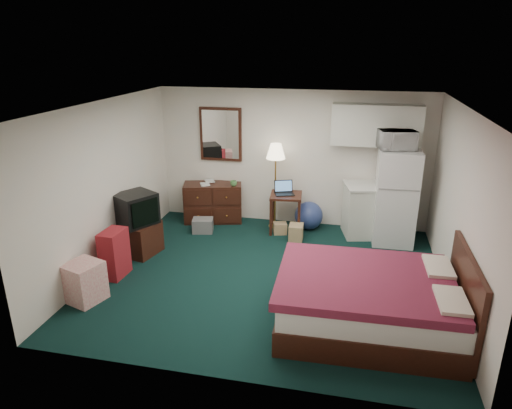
% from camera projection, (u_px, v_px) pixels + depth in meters
% --- Properties ---
extents(floor, '(5.00, 4.50, 0.01)m').
position_uv_depth(floor, '(269.00, 276.00, 6.78)').
color(floor, black).
rests_on(floor, ground).
extents(ceiling, '(5.00, 4.50, 0.01)m').
position_uv_depth(ceiling, '(270.00, 106.00, 5.93)').
color(ceiling, silver).
rests_on(ceiling, walls).
extents(walls, '(5.01, 4.51, 2.50)m').
position_uv_depth(walls, '(269.00, 197.00, 6.36)').
color(walls, silver).
rests_on(walls, floor).
extents(mirror, '(0.80, 0.06, 1.00)m').
position_uv_depth(mirror, '(221.00, 134.00, 8.53)').
color(mirror, white).
rests_on(mirror, walls).
extents(upper_cabinets, '(1.50, 0.35, 0.70)m').
position_uv_depth(upper_cabinets, '(376.00, 125.00, 7.74)').
color(upper_cabinets, silver).
rests_on(upper_cabinets, walls).
extents(headboard, '(0.06, 1.56, 1.00)m').
position_uv_depth(headboard, '(465.00, 296.00, 5.20)').
color(headboard, '#381911').
rests_on(headboard, walls).
extents(dresser, '(1.18, 0.75, 0.74)m').
position_uv_depth(dresser, '(213.00, 202.00, 8.77)').
color(dresser, '#381911').
rests_on(dresser, floor).
extents(floor_lamp, '(0.44, 0.44, 1.58)m').
position_uv_depth(floor_lamp, '(275.00, 186.00, 8.33)').
color(floor_lamp, gold).
rests_on(floor_lamp, floor).
extents(desk, '(0.61, 0.61, 0.70)m').
position_uv_depth(desk, '(286.00, 213.00, 8.29)').
color(desk, '#381911').
rests_on(desk, floor).
extents(exercise_ball, '(0.59, 0.59, 0.52)m').
position_uv_depth(exercise_ball, '(309.00, 216.00, 8.41)').
color(exercise_ball, navy).
rests_on(exercise_ball, floor).
extents(kitchen_counter, '(0.94, 0.80, 0.91)m').
position_uv_depth(kitchen_counter, '(368.00, 211.00, 8.09)').
color(kitchen_counter, silver).
rests_on(kitchen_counter, floor).
extents(fridge, '(0.68, 0.68, 1.62)m').
position_uv_depth(fridge, '(396.00, 197.00, 7.69)').
color(fridge, silver).
rests_on(fridge, floor).
extents(bed, '(2.12, 1.67, 0.66)m').
position_uv_depth(bed, '(368.00, 302.00, 5.48)').
color(bed, '#45111A').
rests_on(bed, floor).
extents(tv_stand, '(0.64, 0.67, 0.53)m').
position_uv_depth(tv_stand, '(140.00, 238.00, 7.44)').
color(tv_stand, '#381911').
rests_on(tv_stand, floor).
extents(suitcase, '(0.30, 0.45, 0.71)m').
position_uv_depth(suitcase, '(114.00, 254.00, 6.69)').
color(suitcase, maroon).
rests_on(suitcase, floor).
extents(retail_box, '(0.55, 0.55, 0.54)m').
position_uv_depth(retail_box, '(84.00, 282.00, 6.07)').
color(retail_box, '#EFE2CB').
rests_on(retail_box, floor).
extents(file_bin, '(0.41, 0.34, 0.25)m').
position_uv_depth(file_bin, '(203.00, 225.00, 8.31)').
color(file_bin, slate).
rests_on(file_bin, floor).
extents(cardboard_box_a, '(0.28, 0.26, 0.20)m').
position_uv_depth(cardboard_box_a, '(280.00, 228.00, 8.26)').
color(cardboard_box_a, tan).
rests_on(cardboard_box_a, floor).
extents(cardboard_box_b, '(0.25, 0.29, 0.28)m').
position_uv_depth(cardboard_box_b, '(296.00, 232.00, 7.98)').
color(cardboard_box_b, tan).
rests_on(cardboard_box_b, floor).
extents(laptop, '(0.40, 0.37, 0.23)m').
position_uv_depth(laptop, '(285.00, 188.00, 8.13)').
color(laptop, black).
rests_on(laptop, desk).
extents(crt_tv, '(0.77, 0.78, 0.50)m').
position_uv_depth(crt_tv, '(135.00, 209.00, 7.26)').
color(crt_tv, black).
rests_on(crt_tv, tv_stand).
extents(microwave, '(0.63, 0.45, 0.39)m').
position_uv_depth(microwave, '(397.00, 138.00, 7.38)').
color(microwave, silver).
rests_on(microwave, fridge).
extents(book_a, '(0.16, 0.09, 0.23)m').
position_uv_depth(book_a, '(200.00, 179.00, 8.52)').
color(book_a, tan).
rests_on(book_a, dresser).
extents(book_b, '(0.16, 0.10, 0.23)m').
position_uv_depth(book_b, '(205.00, 176.00, 8.71)').
color(book_b, tan).
rests_on(book_b, dresser).
extents(mug, '(0.16, 0.15, 0.13)m').
position_uv_depth(mug, '(234.00, 183.00, 8.50)').
color(mug, '#4F8847').
rests_on(mug, dresser).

